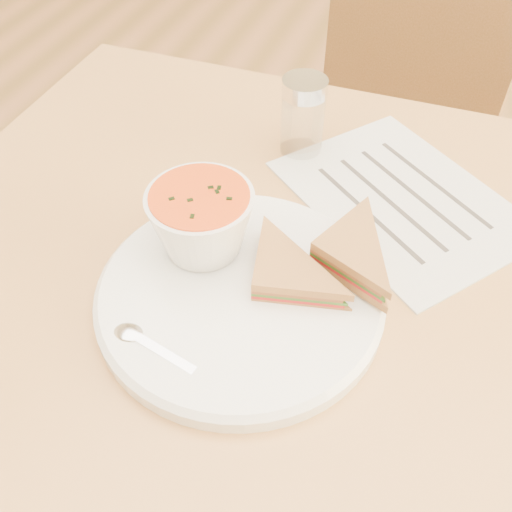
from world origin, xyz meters
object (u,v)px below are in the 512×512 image
at_px(dining_table, 313,420).
at_px(condiment_shaker, 303,116).
at_px(plate, 240,295).
at_px(soup_bowl, 202,224).
at_px(chair_far, 358,189).

xyz_separation_m(dining_table, condiment_shaker, (-0.10, 0.18, 0.43)).
height_order(plate, soup_bowl, soup_bowl).
height_order(dining_table, plate, plate).
height_order(chair_far, condiment_shaker, chair_far).
bearing_deg(chair_far, soup_bowl, 96.83).
bearing_deg(plate, dining_table, 48.22).
relative_size(soup_bowl, condiment_shaker, 1.07).
xyz_separation_m(plate, condiment_shaker, (-0.02, 0.27, 0.04)).
relative_size(dining_table, condiment_shaker, 9.75).
bearing_deg(chair_far, condiment_shaker, 97.70).
distance_m(dining_table, plate, 0.40).
distance_m(plate, soup_bowl, 0.08).
distance_m(chair_far, soup_bowl, 0.68).
bearing_deg(condiment_shaker, plate, -86.56).
distance_m(dining_table, soup_bowl, 0.45).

